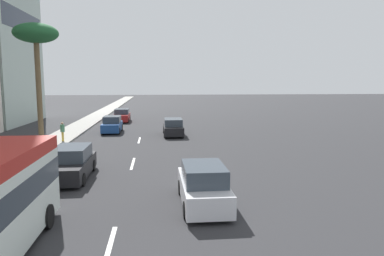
{
  "coord_description": "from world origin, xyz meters",
  "views": [
    {
      "loc": [
        -4.6,
        -1.48,
        5.05
      ],
      "look_at": [
        17.29,
        -3.67,
        2.17
      ],
      "focal_mm": 33.57,
      "sensor_mm": 36.0,
      "label": 1
    }
  ],
  "objects": [
    {
      "name": "ground_plane",
      "position": [
        31.5,
        0.0,
        0.0
      ],
      "size": [
        198.0,
        198.0,
        0.0
      ],
      "primitive_type": "plane",
      "color": "#2D2D30"
    },
    {
      "name": "sidewalk_right",
      "position": [
        31.5,
        6.98,
        0.07
      ],
      "size": [
        162.0,
        2.76,
        0.15
      ],
      "primitive_type": "cube",
      "color": "#9E9B93",
      "rests_on": "ground_plane"
    },
    {
      "name": "lane_stripe_near",
      "position": [
        5.95,
        0.0,
        0.01
      ],
      "size": [
        3.2,
        0.16,
        0.01
      ],
      "primitive_type": "cube",
      "color": "silver",
      "rests_on": "ground_plane"
    },
    {
      "name": "lane_stripe_mid",
      "position": [
        17.31,
        0.0,
        0.01
      ],
      "size": [
        3.2,
        0.16,
        0.01
      ],
      "primitive_type": "cube",
      "color": "silver",
      "rests_on": "ground_plane"
    },
    {
      "name": "lane_stripe_far",
      "position": [
        26.16,
        0.0,
        0.01
      ],
      "size": [
        3.2,
        0.16,
        0.01
      ],
      "primitive_type": "cube",
      "color": "silver",
      "rests_on": "ground_plane"
    },
    {
      "name": "car_lead",
      "position": [
        40.72,
        2.8,
        0.76
      ],
      "size": [
        4.43,
        1.89,
        1.61
      ],
      "rotation": [
        0.0,
        0.0,
        3.14
      ],
      "color": "#A51E1E",
      "rests_on": "ground_plane"
    },
    {
      "name": "car_second",
      "position": [
        28.78,
        -3.05,
        0.75
      ],
      "size": [
        4.77,
        1.83,
        1.59
      ],
      "color": "black",
      "rests_on": "ground_plane"
    },
    {
      "name": "car_third",
      "position": [
        31.28,
        2.88,
        0.76
      ],
      "size": [
        4.04,
        1.79,
        1.61
      ],
      "rotation": [
        0.0,
        0.0,
        3.14
      ],
      "color": "#1E478C",
      "rests_on": "ground_plane"
    },
    {
      "name": "car_fourth",
      "position": [
        14.29,
        2.98,
        0.78
      ],
      "size": [
        4.76,
        1.91,
        1.65
      ],
      "rotation": [
        0.0,
        0.0,
        3.14
      ],
      "color": "black",
      "rests_on": "ground_plane"
    },
    {
      "name": "car_fifth",
      "position": [
        9.5,
        -3.35,
        0.81
      ],
      "size": [
        4.64,
        1.84,
        1.72
      ],
      "color": "silver",
      "rests_on": "ground_plane"
    },
    {
      "name": "pedestrian_mid_block",
      "position": [
        25.48,
        6.2,
        1.01
      ],
      "size": [
        0.38,
        0.38,
        1.58
      ],
      "rotation": [
        0.0,
        0.0,
        0.74
      ],
      "color": "gold",
      "rests_on": "sidewalk_right"
    },
    {
      "name": "palm_tree",
      "position": [
        23.24,
        7.2,
        8.21
      ],
      "size": [
        3.2,
        3.2,
        9.11
      ],
      "color": "brown",
      "rests_on": "sidewalk_right"
    }
  ]
}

